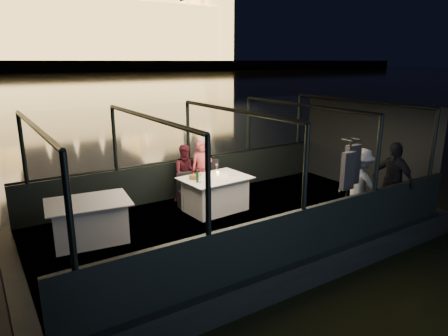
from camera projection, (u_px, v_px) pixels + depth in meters
boat_hull at (234, 242)px, 8.50m from camera, size 8.60×4.40×1.00m
boat_deck at (234, 221)px, 8.37m from camera, size 8.00×4.00×0.04m
gunwale_port at (189, 177)px, 9.87m from camera, size 8.00×0.08×0.90m
gunwale_starboard at (302, 234)px, 6.63m from camera, size 8.00×0.08×0.90m
cabin_glass_port at (188, 131)px, 9.58m from camera, size 8.00×0.02×1.40m
cabin_glass_starboard at (306, 167)px, 6.33m from camera, size 8.00×0.02×1.40m
cabin_roof_glass at (235, 111)px, 7.77m from camera, size 8.00×4.00×0.02m
end_wall_fore at (14, 205)px, 5.98m from camera, size 0.02×4.00×2.30m
end_wall_aft at (364, 146)px, 10.16m from camera, size 0.02×4.00×2.30m
canopy_ribs at (235, 168)px, 8.07m from camera, size 8.00×4.00×2.30m
dining_table_central at (215, 194)px, 8.84m from camera, size 1.52×1.15×0.77m
dining_table_aft at (90, 221)px, 7.33m from camera, size 1.59×1.24×0.78m
chair_port_left at (188, 189)px, 8.96m from camera, size 0.40×0.40×0.80m
chair_port_right at (214, 180)px, 9.62m from camera, size 0.57×0.57×0.92m
coat_stand at (347, 186)px, 7.70m from camera, size 0.57×0.48×1.86m
person_woman_coral at (202, 168)px, 9.57m from camera, size 0.60×0.50×1.41m
person_man_maroon at (186, 170)px, 9.36m from camera, size 0.76×0.65×1.36m
passenger_stripe at (360, 181)px, 8.20m from camera, size 0.68×1.06×1.54m
passenger_dark at (392, 179)px, 8.32m from camera, size 0.42×0.97×1.65m
wine_bottle at (197, 175)px, 8.36m from camera, size 0.07×0.07×0.28m
bread_basket at (194, 177)px, 8.64m from camera, size 0.25×0.25×0.09m
amber_candle at (218, 173)px, 8.92m from camera, size 0.05×0.05×0.08m
plate_near at (232, 174)px, 8.96m from camera, size 0.29×0.29×0.01m
plate_far at (198, 178)px, 8.69m from camera, size 0.30×0.30×0.02m
wine_glass_white at (200, 178)px, 8.37m from camera, size 0.09×0.09×0.21m
wine_glass_red at (217, 168)px, 9.11m from camera, size 0.07×0.07×0.20m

